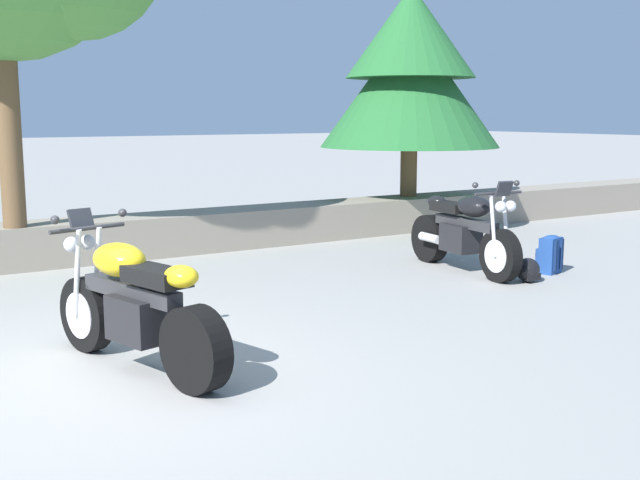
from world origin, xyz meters
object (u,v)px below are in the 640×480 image
Objects in this scene: motorcycle_yellow_near_left at (134,307)px; rider_backpack at (550,253)px; rider_helmet at (528,270)px; pine_tree_mid_right at (410,71)px; motorcycle_black_centre at (464,233)px.

motorcycle_yellow_near_left reaches higher than rider_backpack.
pine_tree_mid_right is (1.52, 4.15, 2.49)m from rider_helmet.
rider_backpack is (5.54, 0.86, -0.24)m from motorcycle_yellow_near_left.
rider_helmet is at bearing -75.82° from motorcycle_black_centre.
pine_tree_mid_right is (0.91, 3.92, 2.39)m from rider_backpack.
motorcycle_black_centre is at bearing 142.46° from rider_backpack.
pine_tree_mid_right is at bearing 62.12° from motorcycle_black_centre.
rider_backpack is 1.68× the size of rider_helmet.
motorcycle_black_centre is (4.71, 1.49, 0.00)m from motorcycle_yellow_near_left.
rider_backpack is at bearing -103.09° from pine_tree_mid_right.
motorcycle_black_centre is 4.29m from pine_tree_mid_right.
pine_tree_mid_right reaches higher than rider_helmet.
pine_tree_mid_right is (6.45, 4.78, 2.15)m from motorcycle_yellow_near_left.
motorcycle_yellow_near_left is 7.27× the size of rider_helmet.
motorcycle_yellow_near_left is 4.98m from rider_helmet.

